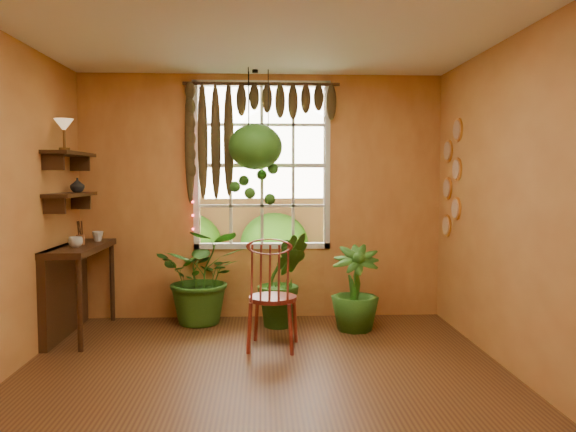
% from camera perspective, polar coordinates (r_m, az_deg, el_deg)
% --- Properties ---
extents(floor, '(4.50, 4.50, 0.00)m').
position_cam_1_polar(floor, '(4.29, -2.60, -17.51)').
color(floor, brown).
rests_on(floor, ground).
extents(ceiling, '(4.50, 4.50, 0.00)m').
position_cam_1_polar(ceiling, '(4.15, -2.73, 19.73)').
color(ceiling, white).
rests_on(ceiling, wall_back).
extents(wall_back, '(4.00, 0.00, 4.00)m').
position_cam_1_polar(wall_back, '(6.25, -2.66, 1.94)').
color(wall_back, '#D49348').
rests_on(wall_back, floor).
extents(wall_right, '(0.00, 4.50, 4.50)m').
position_cam_1_polar(wall_right, '(4.47, 23.89, 0.78)').
color(wall_right, '#D49348').
rests_on(wall_right, floor).
extents(window, '(1.52, 0.10, 1.86)m').
position_cam_1_polar(window, '(6.28, -2.67, 5.14)').
color(window, silver).
rests_on(window, wall_back).
extents(valance_vine, '(1.70, 0.12, 1.10)m').
position_cam_1_polar(valance_vine, '(6.20, -3.49, 10.50)').
color(valance_vine, '#3D2610').
rests_on(valance_vine, window).
extents(string_lights, '(0.03, 0.03, 1.54)m').
position_cam_1_polar(string_lights, '(6.24, -9.71, 5.56)').
color(string_lights, '#FF2633').
rests_on(string_lights, window).
extents(wall_plates, '(0.04, 0.32, 1.10)m').
position_cam_1_polar(wall_plates, '(6.12, 16.26, 3.61)').
color(wall_plates, beige).
rests_on(wall_plates, wall_right).
extents(counter_ledge, '(0.40, 1.20, 0.90)m').
position_cam_1_polar(counter_ledge, '(6.00, -21.30, -6.09)').
color(counter_ledge, '#3D2610').
rests_on(counter_ledge, floor).
extents(shelf_lower, '(0.25, 0.90, 0.04)m').
position_cam_1_polar(shelf_lower, '(5.90, -21.19, 2.04)').
color(shelf_lower, '#3D2610').
rests_on(shelf_lower, wall_left).
extents(shelf_upper, '(0.25, 0.90, 0.04)m').
position_cam_1_polar(shelf_upper, '(5.91, -21.29, 5.92)').
color(shelf_upper, '#3D2610').
rests_on(shelf_upper, wall_left).
extents(backyard, '(14.00, 10.00, 12.00)m').
position_cam_1_polar(backyard, '(10.88, -1.40, 2.47)').
color(backyard, '#1D4F16').
rests_on(backyard, ground).
extents(windsor_chair, '(0.51, 0.53, 1.18)m').
position_cam_1_polar(windsor_chair, '(5.20, -1.60, -9.72)').
color(windsor_chair, maroon).
rests_on(windsor_chair, floor).
extents(potted_plant_left, '(0.93, 0.80, 1.02)m').
position_cam_1_polar(potted_plant_left, '(6.11, -8.64, -6.06)').
color(potted_plant_left, '#205115').
rests_on(potted_plant_left, floor).
extents(potted_plant_mid, '(0.63, 0.55, 0.99)m').
position_cam_1_polar(potted_plant_mid, '(5.92, -0.49, -6.48)').
color(potted_plant_mid, '#205115').
rests_on(potted_plant_mid, floor).
extents(potted_plant_right, '(0.55, 0.55, 0.87)m').
position_cam_1_polar(potted_plant_right, '(5.83, 6.82, -7.29)').
color(potted_plant_right, '#205115').
rests_on(potted_plant_right, floor).
extents(hanging_basket, '(0.57, 0.57, 1.44)m').
position_cam_1_polar(hanging_basket, '(5.99, -3.33, 6.55)').
color(hanging_basket, black).
rests_on(hanging_basket, ceiling).
extents(cup_a, '(0.16, 0.16, 0.10)m').
position_cam_1_polar(cup_a, '(5.73, -20.78, -2.50)').
color(cup_a, silver).
rests_on(cup_a, counter_ledge).
extents(cup_b, '(0.15, 0.15, 0.11)m').
position_cam_1_polar(cup_b, '(6.20, -18.76, -1.97)').
color(cup_b, beige).
rests_on(cup_b, counter_ledge).
extents(brush_jar, '(0.08, 0.08, 0.30)m').
position_cam_1_polar(brush_jar, '(5.93, -20.34, -1.62)').
color(brush_jar, '#94552B').
rests_on(brush_jar, counter_ledge).
extents(shelf_vase, '(0.18, 0.18, 0.15)m').
position_cam_1_polar(shelf_vase, '(6.08, -20.61, 2.96)').
color(shelf_vase, '#B2AD99').
rests_on(shelf_vase, shelf_lower).
extents(tiffany_lamp, '(0.18, 0.18, 0.30)m').
position_cam_1_polar(tiffany_lamp, '(5.74, -21.81, 8.37)').
color(tiffany_lamp, brown).
rests_on(tiffany_lamp, shelf_upper).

